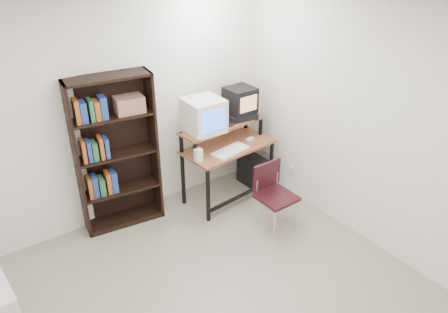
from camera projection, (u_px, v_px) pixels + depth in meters
ceiling at (214, 21)px, 2.72m from camera, size 4.00×4.00×0.01m
back_wall at (112, 114)px, 4.77m from camera, size 4.00×0.01×2.60m
right_wall at (380, 132)px, 4.36m from camera, size 0.01×4.00×2.60m
computer_desk at (227, 149)px, 5.39m from camera, size 1.18×0.67×0.98m
crt_monitor at (204, 115)px, 5.07m from camera, size 0.42×0.43×0.40m
vcr at (241, 116)px, 5.45m from camera, size 0.39×0.30×0.08m
crt_tv at (240, 100)px, 5.40m from camera, size 0.34×0.34×0.32m
cd_spindle at (229, 124)px, 5.28m from camera, size 0.13×0.13×0.05m
keyboard at (231, 151)px, 5.21m from camera, size 0.50×0.29×0.03m
mousepad at (250, 141)px, 5.48m from camera, size 0.26×0.23×0.01m
mouse at (250, 139)px, 5.49m from camera, size 0.11×0.07×0.03m
desk_speaker at (198, 156)px, 4.97m from camera, size 0.08×0.08×0.17m
pc_tower at (253, 171)px, 5.85m from camera, size 0.22×0.46×0.42m
school_chair at (273, 190)px, 4.92m from camera, size 0.40×0.40×0.79m
bookshelf at (115, 151)px, 4.81m from camera, size 0.93×0.41×1.79m
wall_outlet at (292, 171)px, 5.65m from camera, size 0.02×0.08×0.12m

